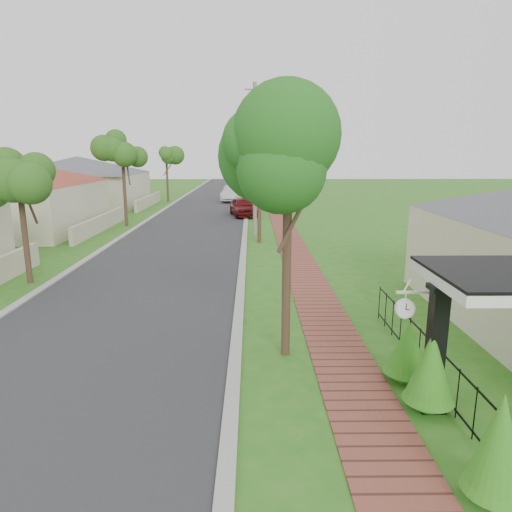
% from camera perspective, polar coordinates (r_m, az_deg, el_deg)
% --- Properties ---
extents(ground, '(160.00, 160.00, 0.00)m').
position_cam_1_polar(ground, '(10.32, -6.60, -15.62)').
color(ground, '#266A19').
rests_on(ground, ground).
extents(road, '(7.00, 120.00, 0.02)m').
position_cam_1_polar(road, '(29.71, -8.43, 3.14)').
color(road, '#28282B').
rests_on(road, ground).
extents(kerb_right, '(0.30, 120.00, 0.10)m').
position_cam_1_polar(kerb_right, '(29.44, -1.37, 3.19)').
color(kerb_right, '#9E9E99').
rests_on(kerb_right, ground).
extents(kerb_left, '(0.30, 120.00, 0.10)m').
position_cam_1_polar(kerb_left, '(30.43, -15.27, 3.05)').
color(kerb_left, '#9E9E99').
rests_on(kerb_left, ground).
extents(sidewalk, '(1.50, 120.00, 0.03)m').
position_cam_1_polar(sidewalk, '(29.52, 3.69, 3.19)').
color(sidewalk, brown).
rests_on(sidewalk, ground).
extents(porch_post, '(0.48, 0.48, 2.52)m').
position_cam_1_polar(porch_post, '(9.54, 21.45, -11.47)').
color(porch_post, black).
rests_on(porch_post, ground).
extents(picket_fence, '(0.03, 8.02, 1.00)m').
position_cam_1_polar(picket_fence, '(10.74, 20.96, -12.08)').
color(picket_fence, black).
rests_on(picket_fence, ground).
extents(street_trees, '(10.70, 37.65, 5.89)m').
position_cam_1_polar(street_trees, '(36.09, -7.00, 12.10)').
color(street_trees, '#382619').
rests_on(street_trees, ground).
extents(hedge_row, '(0.88, 4.52, 1.85)m').
position_cam_1_polar(hedge_row, '(9.31, 21.64, -14.53)').
color(hedge_row, '#186213').
rests_on(hedge_row, ground).
extents(far_house_grey, '(15.56, 15.56, 4.60)m').
position_cam_1_polar(far_house_grey, '(45.98, -21.24, 8.72)').
color(far_house_grey, beige).
rests_on(far_house_grey, ground).
extents(parked_car_red, '(2.52, 4.56, 1.47)m').
position_cam_1_polar(parked_car_red, '(36.19, -1.63, 6.15)').
color(parked_car_red, '#570D10').
rests_on(parked_car_red, ground).
extents(parked_car_white, '(2.43, 5.04, 1.59)m').
position_cam_1_polar(parked_car_white, '(47.46, -2.92, 7.79)').
color(parked_car_white, silver).
rests_on(parked_car_white, ground).
extents(near_tree, '(2.30, 2.30, 5.91)m').
position_cam_1_polar(near_tree, '(10.56, 4.05, 11.75)').
color(near_tree, '#382619').
rests_on(near_tree, ground).
extents(utility_pole, '(1.20, 0.24, 8.84)m').
position_cam_1_polar(utility_pole, '(27.54, -0.15, 11.90)').
color(utility_pole, gray).
rests_on(utility_pole, ground).
extents(station_clock, '(0.65, 0.13, 0.55)m').
position_cam_1_polar(station_clock, '(9.42, 18.19, -6.09)').
color(station_clock, white).
rests_on(station_clock, ground).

